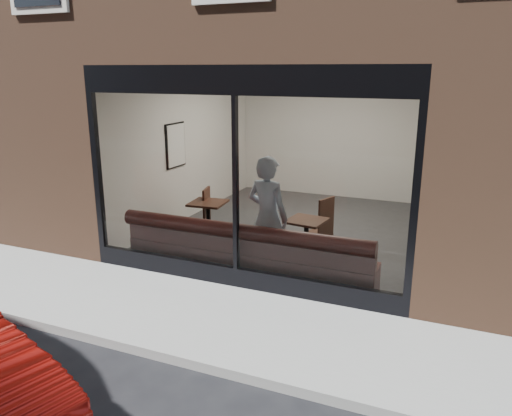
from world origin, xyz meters
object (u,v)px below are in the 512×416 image
at_px(person, 268,217).
at_px(cafe_table_left, 208,203).
at_px(banquette, 247,263).
at_px(cafe_chair_left, 198,223).
at_px(cafe_chair_right, 317,234).
at_px(cafe_table_right, 307,221).

height_order(person, cafe_table_left, person).
bearing_deg(cafe_table_left, banquette, -42.81).
distance_m(cafe_chair_left, cafe_chair_right, 2.35).
height_order(cafe_table_left, cafe_chair_right, cafe_table_left).
bearing_deg(cafe_chair_left, cafe_table_right, 153.56).
bearing_deg(banquette, cafe_chair_left, 139.34).
relative_size(banquette, cafe_table_left, 6.36).
height_order(banquette, cafe_chair_left, banquette).
bearing_deg(banquette, cafe_table_left, 137.19).
xyz_separation_m(banquette, cafe_table_right, (0.66, 0.91, 0.52)).
height_order(cafe_table_right, cafe_chair_right, cafe_table_right).
relative_size(banquette, cafe_chair_right, 9.31).
xyz_separation_m(person, cafe_table_left, (-1.63, 1.08, -0.21)).
relative_size(banquette, cafe_chair_left, 9.44).
height_order(banquette, cafe_chair_right, banquette).
relative_size(person, cafe_table_left, 3.03).
bearing_deg(cafe_chair_left, cafe_chair_right, 173.61).
relative_size(banquette, person, 2.10).
xyz_separation_m(banquette, person, (0.26, 0.18, 0.73)).
distance_m(banquette, cafe_chair_right, 1.85).
distance_m(cafe_table_left, cafe_chair_left, 0.65).
xyz_separation_m(person, cafe_chair_right, (0.35, 1.56, -0.71)).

